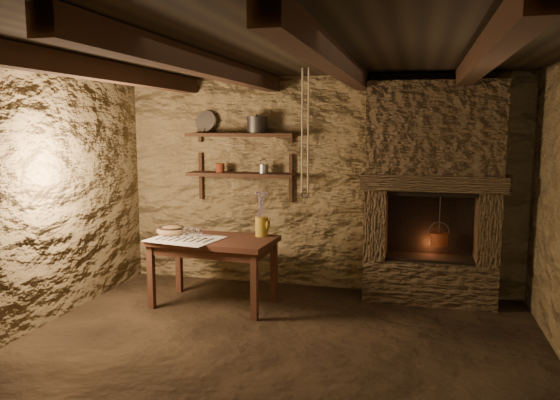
% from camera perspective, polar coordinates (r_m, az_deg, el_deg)
% --- Properties ---
extents(floor, '(4.50, 4.50, 0.00)m').
position_cam_1_polar(floor, '(4.61, -0.84, -15.95)').
color(floor, black).
rests_on(floor, ground).
extents(back_wall, '(4.50, 0.04, 2.40)m').
position_cam_1_polar(back_wall, '(6.21, 3.92, 1.72)').
color(back_wall, brown).
rests_on(back_wall, floor).
extents(front_wall, '(4.50, 0.04, 2.40)m').
position_cam_1_polar(front_wall, '(2.43, -13.28, -8.06)').
color(front_wall, brown).
rests_on(front_wall, floor).
extents(left_wall, '(0.04, 4.00, 2.40)m').
position_cam_1_polar(left_wall, '(5.31, -25.03, -0.03)').
color(left_wall, brown).
rests_on(left_wall, floor).
extents(ceiling, '(4.50, 4.00, 0.04)m').
position_cam_1_polar(ceiling, '(4.25, -0.91, 15.15)').
color(ceiling, black).
rests_on(ceiling, back_wall).
extents(beam_far_left, '(0.14, 3.95, 0.16)m').
position_cam_1_polar(beam_far_left, '(4.85, -18.74, 12.77)').
color(beam_far_left, black).
rests_on(beam_far_left, ceiling).
extents(beam_mid_left, '(0.14, 3.95, 0.16)m').
position_cam_1_polar(beam_mid_left, '(4.40, -7.39, 13.67)').
color(beam_mid_left, black).
rests_on(beam_mid_left, ceiling).
extents(beam_mid_right, '(0.14, 3.95, 0.16)m').
position_cam_1_polar(beam_mid_right, '(4.14, 6.00, 14.06)').
color(beam_mid_right, black).
rests_on(beam_mid_right, ceiling).
extents(beam_far_right, '(0.14, 3.95, 0.16)m').
position_cam_1_polar(beam_far_right, '(4.12, 20.32, 13.66)').
color(beam_far_right, black).
rests_on(beam_far_right, ceiling).
extents(shelf_lower, '(1.25, 0.30, 0.04)m').
position_cam_1_polar(shelf_lower, '(6.25, -4.04, 2.68)').
color(shelf_lower, black).
rests_on(shelf_lower, back_wall).
extents(shelf_upper, '(1.25, 0.30, 0.04)m').
position_cam_1_polar(shelf_upper, '(6.22, -4.08, 6.81)').
color(shelf_upper, black).
rests_on(shelf_upper, back_wall).
extents(hearth, '(1.43, 0.51, 2.30)m').
position_cam_1_polar(hearth, '(5.88, 15.59, 1.37)').
color(hearth, '#3B2D1D').
rests_on(hearth, floor).
extents(work_table, '(1.29, 0.79, 0.71)m').
position_cam_1_polar(work_table, '(5.72, -6.95, -7.18)').
color(work_table, '#351C12').
rests_on(work_table, floor).
extents(linen_cloth, '(0.77, 0.66, 0.01)m').
position_cam_1_polar(linen_cloth, '(5.62, -9.85, -4.04)').
color(linen_cloth, silver).
rests_on(linen_cloth, work_table).
extents(pewter_cutlery_row, '(0.60, 0.32, 0.01)m').
position_cam_1_polar(pewter_cutlery_row, '(5.60, -9.94, -3.98)').
color(pewter_cutlery_row, gray).
rests_on(pewter_cutlery_row, linen_cloth).
extents(drinking_glasses, '(0.22, 0.07, 0.09)m').
position_cam_1_polar(drinking_glasses, '(5.72, -9.13, -3.33)').
color(drinking_glasses, white).
rests_on(drinking_glasses, linen_cloth).
extents(stoneware_jug, '(0.17, 0.17, 0.47)m').
position_cam_1_polar(stoneware_jug, '(5.66, -1.91, -1.79)').
color(stoneware_jug, '#A17F1F').
rests_on(stoneware_jug, work_table).
extents(wooden_bowl, '(0.42, 0.42, 0.11)m').
position_cam_1_polar(wooden_bowl, '(5.89, -11.25, -3.19)').
color(wooden_bowl, olive).
rests_on(wooden_bowl, work_table).
extents(iron_stockpot, '(0.24, 0.24, 0.16)m').
position_cam_1_polar(iron_stockpot, '(6.17, -2.43, 7.77)').
color(iron_stockpot, '#2A2826').
rests_on(iron_stockpot, shelf_upper).
extents(tin_pan, '(0.27, 0.15, 0.26)m').
position_cam_1_polar(tin_pan, '(6.48, -7.75, 8.12)').
color(tin_pan, gray).
rests_on(tin_pan, shelf_upper).
extents(small_kettle, '(0.16, 0.13, 0.15)m').
position_cam_1_polar(small_kettle, '(6.17, -1.74, 3.28)').
color(small_kettle, gray).
rests_on(small_kettle, shelf_lower).
extents(rusty_tin, '(0.13, 0.13, 0.10)m').
position_cam_1_polar(rusty_tin, '(6.33, -6.26, 3.36)').
color(rusty_tin, '#521E10').
rests_on(rusty_tin, shelf_lower).
extents(red_pot, '(0.21, 0.20, 0.54)m').
position_cam_1_polar(red_pot, '(5.91, 16.27, -3.83)').
color(red_pot, maroon).
rests_on(red_pot, hearth).
extents(hanging_ropes, '(0.08, 0.08, 1.20)m').
position_cam_1_polar(hanging_ropes, '(5.23, 2.65, 7.18)').
color(hanging_ropes, '#C3B489').
rests_on(hanging_ropes, ceiling).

